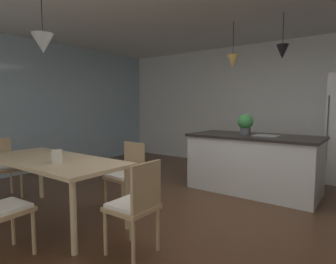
{
  "coord_description": "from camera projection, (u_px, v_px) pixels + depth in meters",
  "views": [
    {
      "loc": [
        1.6,
        -2.93,
        1.36
      ],
      "look_at": [
        -0.97,
        0.5,
        0.96
      ],
      "focal_mm": 30.24,
      "sensor_mm": 36.0,
      "label": 1
    }
  ],
  "objects": [
    {
      "name": "chair_kitchen_end",
      "position": [
        136.0,
        204.0,
        2.56
      ],
      "size": [
        0.41,
        0.41,
        0.87
      ],
      "color": "tan",
      "rests_on": "ground_plane"
    },
    {
      "name": "wall_back_kitchen",
      "position": [
        284.0,
        106.0,
        5.89
      ],
      "size": [
        10.0,
        0.12,
        2.7
      ],
      "primitive_type": "cube",
      "color": "silver",
      "rests_on": "ground_plane"
    },
    {
      "name": "pendant_over_island_aux",
      "position": [
        282.0,
        52.0,
        4.1
      ],
      "size": [
        0.17,
        0.17,
        0.66
      ],
      "color": "black"
    },
    {
      "name": "kitchen_island",
      "position": [
        253.0,
        163.0,
        4.48
      ],
      "size": [
        1.97,
        0.94,
        0.91
      ],
      "color": "silver",
      "rests_on": "ground_plane"
    },
    {
      "name": "chair_window_end",
      "position": [
        2.0,
        166.0,
        4.16
      ],
      "size": [
        0.41,
        0.41,
        0.87
      ],
      "color": "tan",
      "rests_on": "ground_plane"
    },
    {
      "name": "pendant_over_island_main",
      "position": [
        233.0,
        61.0,
        4.56
      ],
      "size": [
        0.18,
        0.18,
        0.73
      ],
      "color": "black"
    },
    {
      "name": "window_wall_left_glazing",
      "position": [
        31.0,
        106.0,
        5.71
      ],
      "size": [
        0.06,
        8.4,
        2.7
      ],
      "primitive_type": "cube",
      "color": "#9EB7C6",
      "rests_on": "ground_plane"
    },
    {
      "name": "pendant_over_table",
      "position": [
        43.0,
        43.0,
        3.29
      ],
      "size": [
        0.25,
        0.25,
        0.73
      ],
      "color": "black"
    },
    {
      "name": "potted_plant_on_island",
      "position": [
        245.0,
        123.0,
        4.51
      ],
      "size": [
        0.25,
        0.25,
        0.33
      ],
      "color": "#4C4C51",
      "rests_on": "kitchen_island"
    },
    {
      "name": "ground_plane",
      "position": [
        207.0,
        220.0,
        3.42
      ],
      "size": [
        10.0,
        8.4,
        0.04
      ],
      "primitive_type": "cube",
      "color": "#4C301E"
    },
    {
      "name": "dining_table",
      "position": [
        52.0,
        164.0,
        3.34
      ],
      "size": [
        1.95,
        0.85,
        0.74
      ],
      "color": "#D1B284",
      "rests_on": "ground_plane"
    },
    {
      "name": "chair_far_right",
      "position": [
        127.0,
        173.0,
        3.73
      ],
      "size": [
        0.43,
        0.43,
        0.87
      ],
      "color": "tan",
      "rests_on": "ground_plane"
    },
    {
      "name": "vase_on_dining_table",
      "position": [
        57.0,
        156.0,
        3.1
      ],
      "size": [
        0.12,
        0.12,
        0.14
      ],
      "color": "silver",
      "rests_on": "dining_table"
    }
  ]
}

